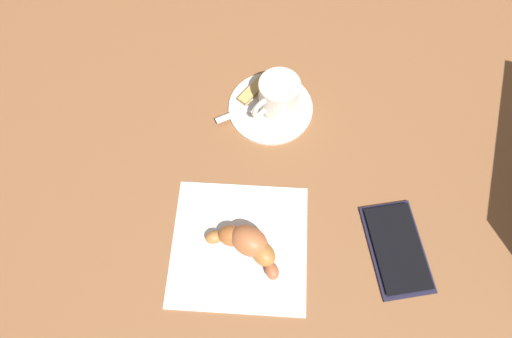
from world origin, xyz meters
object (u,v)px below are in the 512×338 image
Objects in this scene: saucer at (271,107)px; sugar_packet at (255,88)px; espresso_cup at (278,94)px; napkin at (239,245)px; croissant at (248,243)px; cell_phone at (397,248)px; teaspoon at (269,100)px.

sugar_packet reaches higher than saucer.
espresso_cup is 0.44× the size of napkin.
espresso_cup is 0.05m from sugar_packet.
espresso_cup reaches higher than saucer.
saucer is at bearing 121.39° from espresso_cup.
croissant reaches higher than sugar_packet.
croissant is (0.00, -0.01, 0.02)m from napkin.
saucer is 2.05× the size of sugar_packet.
saucer is at bearing 53.82° from cell_phone.
cell_phone is at bearing -74.21° from napkin.
sugar_packet is at bearing 61.73° from teaspoon.
croissant is at bearing 36.99° from sugar_packet.
saucer and cell_phone have the same top height.
saucer is 0.72× the size of napkin.
saucer is 1.64× the size of espresso_cup.
teaspoon is 0.03m from sugar_packet.
sugar_packet is at bearing 15.20° from croissant.
espresso_cup reaches higher than teaspoon.
espresso_cup is 0.24m from croissant.
napkin is 1.58× the size of croissant.
saucer is at bearing 8.52° from croissant.
espresso_cup is 0.69× the size of croissant.
espresso_cup is at bearing -91.24° from teaspoon.
cell_phone is (-0.19, -0.27, -0.01)m from sugar_packet.
sugar_packet is at bearing 12.47° from napkin.
teaspoon reaches higher than cell_phone.
napkin is at bearing 105.79° from cell_phone.
napkin is at bearing 97.58° from croissant.
espresso_cup is (0.01, -0.01, 0.03)m from saucer.
espresso_cup reaches higher than cell_phone.
croissant reaches higher than napkin.
croissant is at bearing -171.48° from saucer.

